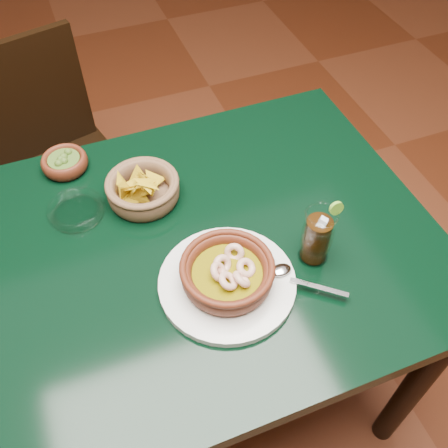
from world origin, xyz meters
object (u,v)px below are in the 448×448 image
object	(u,v)px
dining_table	(163,280)
shrimp_plate	(228,275)
chip_basket	(143,189)
dining_chair	(57,161)
cola_drink	(317,236)

from	to	relation	value
dining_table	shrimp_plate	size ratio (longest dim) A/B	3.48
chip_basket	shrimp_plate	bearing A→B (deg)	-72.32
dining_chair	shrimp_plate	distance (m)	0.93
chip_basket	cola_drink	world-z (taller)	cola_drink
dining_table	dining_chair	xyz separation A→B (m)	(-0.17, 0.70, -0.19)
dining_table	dining_chair	bearing A→B (deg)	103.67
dining_chair	cola_drink	bearing A→B (deg)	-60.28
shrimp_plate	dining_chair	bearing A→B (deg)	108.63
shrimp_plate	cola_drink	world-z (taller)	cola_drink
dining_table	shrimp_plate	world-z (taller)	shrimp_plate
dining_chair	chip_basket	bearing A→B (deg)	-70.85
dining_table	chip_basket	world-z (taller)	chip_basket
dining_table	shrimp_plate	bearing A→B (deg)	-48.91
dining_chair	cola_drink	world-z (taller)	cola_drink
cola_drink	dining_table	bearing A→B (deg)	157.87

